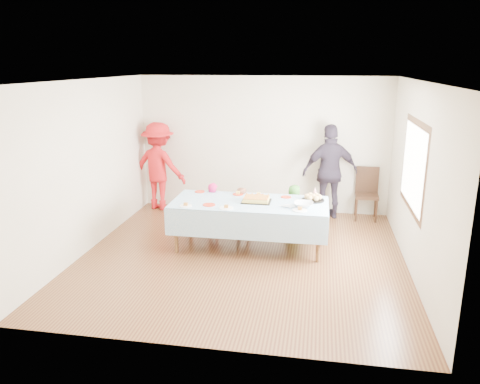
{
  "coord_description": "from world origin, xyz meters",
  "views": [
    {
      "loc": [
        1.12,
        -6.74,
        2.95
      ],
      "look_at": [
        -0.09,
        0.3,
        0.96
      ],
      "focal_mm": 35.0,
      "sensor_mm": 36.0,
      "label": 1
    }
  ],
  "objects_px": {
    "party_table": "(250,205)",
    "dining_chair": "(367,190)",
    "birthday_cake": "(256,199)",
    "adult_left": "(159,166)"
  },
  "relations": [
    {
      "from": "party_table",
      "to": "dining_chair",
      "type": "distance_m",
      "value": 2.77
    },
    {
      "from": "party_table",
      "to": "birthday_cake",
      "type": "bearing_deg",
      "value": 14.67
    },
    {
      "from": "dining_chair",
      "to": "adult_left",
      "type": "bearing_deg",
      "value": -177.02
    },
    {
      "from": "birthday_cake",
      "to": "dining_chair",
      "type": "bearing_deg",
      "value": 44.36
    },
    {
      "from": "dining_chair",
      "to": "birthday_cake",
      "type": "bearing_deg",
      "value": -133.83
    },
    {
      "from": "party_table",
      "to": "adult_left",
      "type": "distance_m",
      "value": 2.82
    },
    {
      "from": "party_table",
      "to": "birthday_cake",
      "type": "distance_m",
      "value": 0.14
    },
    {
      "from": "party_table",
      "to": "dining_chair",
      "type": "xyz_separation_m",
      "value": [
        2.01,
        1.89,
        -0.17
      ]
    },
    {
      "from": "birthday_cake",
      "to": "adult_left",
      "type": "xyz_separation_m",
      "value": [
        -2.26,
        1.78,
        0.08
      ]
    },
    {
      "from": "party_table",
      "to": "dining_chair",
      "type": "height_order",
      "value": "dining_chair"
    }
  ]
}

